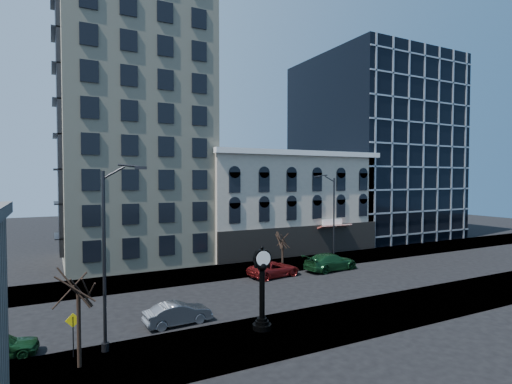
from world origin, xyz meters
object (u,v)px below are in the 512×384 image
warning_sign (73,327)px  street_lamp_near (118,207)px  car_near_b (178,313)px  street_clock (262,292)px

warning_sign → street_lamp_near: bearing=0.9°
car_near_b → street_clock: bearing=-133.5°
street_lamp_near → warning_sign: size_ratio=4.44×
warning_sign → car_near_b: warning_sign is taller
warning_sign → street_clock: bearing=0.1°
street_clock → street_lamp_near: street_lamp_near is taller
street_clock → warning_sign: street_clock is taller
street_clock → car_near_b: (-4.21, 3.43, -1.71)m
street_lamp_near → car_near_b: bearing=49.0°
car_near_b → warning_sign: bearing=106.6°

